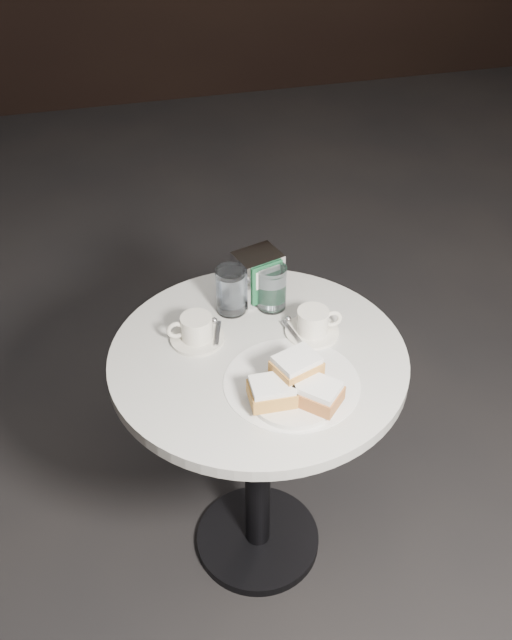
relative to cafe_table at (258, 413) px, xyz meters
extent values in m
plane|color=black|center=(0.00, 0.00, -0.55)|extent=(7.00, 7.00, 0.00)
cylinder|color=black|center=(0.00, 0.00, -0.53)|extent=(0.36, 0.36, 0.03)
cylinder|color=black|center=(0.00, 0.00, -0.18)|extent=(0.07, 0.07, 0.70)
cylinder|color=silver|center=(0.00, 0.00, 0.18)|extent=(0.70, 0.70, 0.03)
cylinder|color=white|center=(0.05, -0.11, 0.20)|extent=(0.32, 0.32, 0.00)
cylinder|color=silver|center=(0.04, -0.16, 0.21)|extent=(0.25, 0.25, 0.01)
cube|color=gold|center=(-0.01, -0.17, 0.23)|extent=(0.10, 0.08, 0.04)
cube|color=white|center=(-0.01, -0.17, 0.25)|extent=(0.09, 0.07, 0.01)
cube|color=#B76F38|center=(0.08, -0.20, 0.23)|extent=(0.12, 0.12, 0.04)
cube|color=white|center=(0.08, -0.20, 0.25)|extent=(0.11, 0.11, 0.01)
cube|color=gold|center=(0.05, -0.14, 0.26)|extent=(0.12, 0.10, 0.04)
cube|color=white|center=(0.05, -0.14, 0.29)|extent=(0.11, 0.10, 0.01)
cylinder|color=beige|center=(-0.13, 0.09, 0.20)|extent=(0.13, 0.13, 0.01)
cylinder|color=silver|center=(-0.13, 0.09, 0.24)|extent=(0.08, 0.08, 0.06)
cylinder|color=#8D6A4D|center=(-0.13, 0.09, 0.26)|extent=(0.07, 0.07, 0.00)
torus|color=silver|center=(-0.18, 0.09, 0.24)|extent=(0.05, 0.01, 0.05)
cube|color=silver|center=(-0.08, 0.08, 0.21)|extent=(0.04, 0.09, 0.00)
sphere|color=#B3B3B8|center=(-0.08, 0.13, 0.21)|extent=(0.02, 0.02, 0.02)
cylinder|color=white|center=(0.14, 0.04, 0.20)|extent=(0.14, 0.14, 0.01)
cylinder|color=white|center=(0.14, 0.04, 0.24)|extent=(0.08, 0.08, 0.06)
cylinder|color=brown|center=(0.14, 0.04, 0.26)|extent=(0.08, 0.08, 0.00)
torus|color=silver|center=(0.19, 0.03, 0.24)|extent=(0.05, 0.01, 0.05)
cube|color=#B6B6BB|center=(0.10, 0.04, 0.21)|extent=(0.03, 0.09, 0.00)
sphere|color=silver|center=(0.10, 0.09, 0.21)|extent=(0.02, 0.02, 0.02)
cylinder|color=silver|center=(-0.02, 0.18, 0.26)|extent=(0.08, 0.08, 0.12)
cylinder|color=silver|center=(-0.02, 0.18, 0.25)|extent=(0.07, 0.07, 0.10)
cylinder|color=white|center=(0.08, 0.17, 0.26)|extent=(0.10, 0.10, 0.12)
cylinder|color=silver|center=(0.08, 0.17, 0.25)|extent=(0.08, 0.08, 0.10)
cube|color=silver|center=(0.06, 0.22, 0.26)|extent=(0.13, 0.11, 0.13)
cube|color=#195A34|center=(0.07, 0.17, 0.27)|extent=(0.08, 0.03, 0.11)
cube|color=white|center=(0.07, 0.17, 0.28)|extent=(0.07, 0.02, 0.05)
camera|label=1|loc=(-0.32, -1.21, 1.29)|focal=40.00mm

